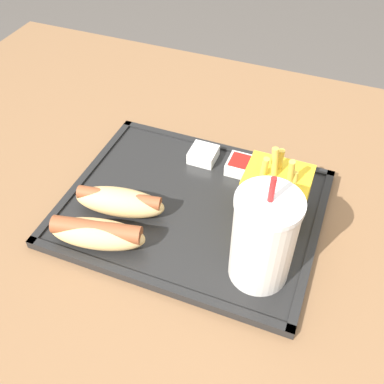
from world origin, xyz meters
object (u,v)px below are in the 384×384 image
(fries_carton, at_px, (275,193))
(sauce_cup_mayo, at_px, (203,154))
(hot_dog_near, at_px, (120,201))
(soda_cup, at_px, (263,239))
(sauce_cup_ketchup, at_px, (239,165))
(hot_dog_far, at_px, (97,233))

(fries_carton, bearing_deg, sauce_cup_mayo, -28.81)
(hot_dog_near, distance_m, sauce_cup_mayo, 0.18)
(soda_cup, bearing_deg, fries_carton, -85.41)
(soda_cup, relative_size, sauce_cup_ketchup, 3.91)
(soda_cup, relative_size, hot_dog_near, 1.22)
(hot_dog_near, relative_size, fries_carton, 1.14)
(soda_cup, distance_m, fries_carton, 0.12)
(sauce_cup_mayo, xyz_separation_m, sauce_cup_ketchup, (-0.06, 0.00, 0.00))
(soda_cup, distance_m, sauce_cup_ketchup, 0.21)
(hot_dog_far, height_order, sauce_cup_ketchup, hot_dog_far)
(soda_cup, distance_m, hot_dog_far, 0.23)
(fries_carton, bearing_deg, hot_dog_far, 34.83)
(sauce_cup_ketchup, bearing_deg, fries_carton, 135.95)
(sauce_cup_ketchup, bearing_deg, sauce_cup_mayo, -3.39)
(hot_dog_near, xyz_separation_m, sauce_cup_mayo, (-0.07, -0.16, -0.01))
(soda_cup, relative_size, sauce_cup_mayo, 3.91)
(hot_dog_far, bearing_deg, sauce_cup_ketchup, -121.89)
(fries_carton, distance_m, sauce_cup_ketchup, 0.11)
(hot_dog_near, bearing_deg, fries_carton, -158.84)
(hot_dog_far, distance_m, sauce_cup_mayo, 0.24)
(hot_dog_far, distance_m, sauce_cup_ketchup, 0.26)
(hot_dog_near, distance_m, sauce_cup_ketchup, 0.21)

